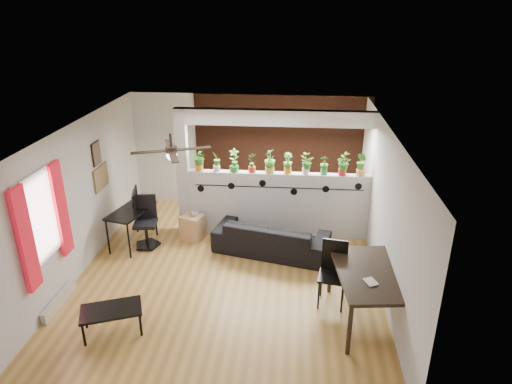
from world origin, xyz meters
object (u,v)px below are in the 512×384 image
at_px(potted_plant_6, 306,163).
at_px(ceiling_fan, 172,152).
at_px(potted_plant_5, 288,163).
at_px(dining_table, 369,277).
at_px(potted_plant_8, 343,164).
at_px(office_chair, 146,225).
at_px(potted_plant_4, 270,160).
at_px(cube_shelf, 192,227).
at_px(potted_plant_9, 361,164).
at_px(coffee_table, 111,311).
at_px(sofa, 271,238).
at_px(potted_plant_1, 216,161).
at_px(cup, 194,213).
at_px(potted_plant_0, 199,159).
at_px(potted_plant_2, 234,160).
at_px(folding_chair, 333,267).
at_px(potted_plant_7, 324,165).
at_px(potted_plant_3, 252,162).
at_px(computer_desk, 131,213).

bearing_deg(potted_plant_6, ceiling_fan, -139.76).
relative_size(potted_plant_5, dining_table, 0.25).
height_order(potted_plant_8, office_chair, potted_plant_8).
relative_size(potted_plant_4, cube_shelf, 0.96).
distance_m(potted_plant_9, coffee_table, 5.16).
bearing_deg(sofa, potted_plant_1, -19.07).
height_order(potted_plant_9, cup, potted_plant_9).
xyz_separation_m(potted_plant_0, potted_plant_2, (0.70, 0.00, 0.02)).
relative_size(ceiling_fan, potted_plant_9, 2.58).
bearing_deg(potted_plant_4, potted_plant_2, 180.00).
xyz_separation_m(cube_shelf, dining_table, (3.15, -2.28, 0.49)).
height_order(potted_plant_0, cup, potted_plant_0).
distance_m(ceiling_fan, potted_plant_0, 1.94).
xyz_separation_m(sofa, coffee_table, (-2.16, -2.51, 0.05)).
distance_m(potted_plant_9, folding_chair, 2.47).
distance_m(potted_plant_7, potted_plant_9, 0.70).
bearing_deg(potted_plant_8, potted_plant_9, 0.00).
relative_size(sofa, dining_table, 1.27).
height_order(potted_plant_3, office_chair, potted_plant_3).
xyz_separation_m(potted_plant_4, computer_desk, (-2.64, -0.68, -0.93)).
bearing_deg(potted_plant_5, potted_plant_0, 180.00).
bearing_deg(cup, computer_desk, -163.53).
distance_m(potted_plant_1, cup, 1.14).
xyz_separation_m(potted_plant_2, potted_plant_3, (0.35, 0.00, -0.03)).
xyz_separation_m(potted_plant_6, coffee_table, (-2.77, -3.24, -1.21)).
height_order(potted_plant_0, office_chair, potted_plant_0).
relative_size(ceiling_fan, potted_plant_7, 3.20).
distance_m(potted_plant_2, cup, 1.34).
relative_size(potted_plant_2, potted_plant_4, 0.97).
bearing_deg(cube_shelf, ceiling_fan, -67.79).
relative_size(ceiling_fan, cup, 8.80).
distance_m(potted_plant_5, cube_shelf, 2.32).
distance_m(potted_plant_7, office_chair, 3.65).
relative_size(office_chair, coffee_table, 1.04).
height_order(potted_plant_1, potted_plant_2, potted_plant_2).
bearing_deg(potted_plant_9, computer_desk, -171.17).
height_order(potted_plant_8, folding_chair, potted_plant_8).
bearing_deg(cup, dining_table, -36.32).
distance_m(office_chair, coffee_table, 2.56).
bearing_deg(dining_table, coffee_table, -170.55).
bearing_deg(office_chair, sofa, -0.96).
xyz_separation_m(potted_plant_1, potted_plant_6, (1.76, -0.00, 0.00)).
relative_size(potted_plant_2, potted_plant_6, 1.17).
distance_m(potted_plant_1, potted_plant_8, 2.46).
bearing_deg(computer_desk, potted_plant_0, 28.95).
bearing_deg(folding_chair, potted_plant_4, 117.60).
distance_m(potted_plant_5, potted_plant_9, 1.40).
relative_size(potted_plant_5, potted_plant_9, 0.89).
height_order(potted_plant_8, computer_desk, potted_plant_8).
height_order(ceiling_fan, potted_plant_0, ceiling_fan).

